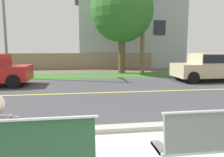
{
  "coord_description": "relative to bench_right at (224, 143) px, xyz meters",
  "views": [
    {
      "loc": [
        -0.61,
        -2.17,
        1.81
      ],
      "look_at": [
        0.23,
        3.58,
        1.0
      ],
      "focal_mm": 34.81,
      "sensor_mm": 36.0,
      "label": 1
    }
  ],
  "objects": [
    {
      "name": "seated_person_grey",
      "position": [
        -3.05,
        0.17,
        0.21
      ],
      "size": [
        0.52,
        0.68,
        1.25
      ],
      "color": "#333D56",
      "rests_on": "ground_plane"
    },
    {
      "name": "car_beige_far",
      "position": [
        5.27,
        8.39,
        0.39
      ],
      "size": [
        4.3,
        1.86,
        1.54
      ],
      "color": "#C6B793",
      "rests_on": "ground_plane"
    },
    {
      "name": "street_asphalt",
      "position": [
        -1.41,
        5.99,
        -0.46
      ],
      "size": [
        52.0,
        8.0,
        0.01
      ],
      "primitive_type": "cube",
      "color": "#424247",
      "rests_on": "ground_plane"
    },
    {
      "name": "road_centre_line",
      "position": [
        -1.41,
        5.99,
        -0.45
      ],
      "size": [
        48.0,
        0.14,
        0.01
      ],
      "primitive_type": "cube",
      "color": "#E0CC4C",
      "rests_on": "ground_plane"
    },
    {
      "name": "ground_plane",
      "position": [
        -1.41,
        7.49,
        -0.46
      ],
      "size": [
        140.0,
        140.0,
        0.0
      ],
      "primitive_type": "plane",
      "color": "#665B4C"
    },
    {
      "name": "streetlamp",
      "position": [
        -6.43,
        11.53,
        3.96
      ],
      "size": [
        0.24,
        2.1,
        7.81
      ],
      "color": "gray",
      "rests_on": "ground_plane"
    },
    {
      "name": "shade_tree_left",
      "position": [
        1.12,
        12.77,
        4.31
      ],
      "size": [
        4.45,
        4.45,
        7.35
      ],
      "color": "brown",
      "rests_on": "ground_plane"
    },
    {
      "name": "house_across_street",
      "position": [
        2.9,
        19.68,
        3.2
      ],
      "size": [
        10.7,
        6.91,
        7.23
      ],
      "color": "#A3ADB2",
      "rests_on": "ground_plane"
    },
    {
      "name": "far_verge_grass",
      "position": [
        -1.41,
        11.75,
        -0.46
      ],
      "size": [
        48.0,
        2.8,
        0.02
      ],
      "primitive_type": "cube",
      "color": "#38702D",
      "rests_on": "ground_plane"
    },
    {
      "name": "garden_wall",
      "position": [
        -2.12,
        16.48,
        0.24
      ],
      "size": [
        13.0,
        0.36,
        1.4
      ],
      "primitive_type": "cube",
      "color": "gray",
      "rests_on": "ground_plane"
    },
    {
      "name": "curb_edge",
      "position": [
        -1.41,
        1.84,
        -0.41
      ],
      "size": [
        44.0,
        0.3,
        0.11
      ],
      "primitive_type": "cube",
      "color": "#ADA89E",
      "rests_on": "ground_plane"
    },
    {
      "name": "bench_right",
      "position": [
        0.0,
        0.0,
        0.0
      ],
      "size": [
        2.0,
        0.48,
        1.01
      ],
      "color": "silver",
      "rests_on": "ground_plane"
    }
  ]
}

